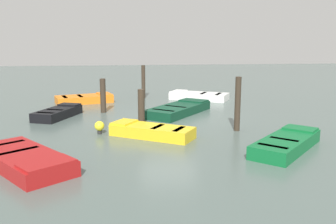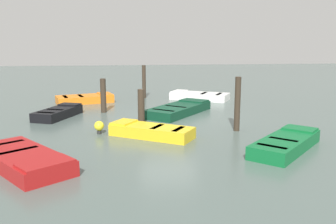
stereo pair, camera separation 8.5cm
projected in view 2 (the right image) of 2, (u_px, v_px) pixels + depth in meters
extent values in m
plane|color=#4C5B56|center=(168.00, 120.00, 15.55)|extent=(80.00, 80.00, 0.00)
cube|color=orange|center=(85.00, 99.00, 20.05)|extent=(2.25, 3.31, 0.40)
cube|color=black|center=(85.00, 97.00, 20.02)|extent=(1.82, 2.78, 0.04)
cube|color=orange|center=(105.00, 94.00, 20.48)|extent=(1.43, 1.01, 0.06)
cube|color=black|center=(80.00, 96.00, 19.93)|extent=(1.14, 0.51, 0.04)
cube|color=black|center=(65.00, 97.00, 19.59)|extent=(1.14, 0.51, 0.04)
cube|color=#0C3823|center=(179.00, 110.00, 16.87)|extent=(3.96, 3.61, 0.40)
cube|color=maroon|center=(179.00, 107.00, 16.84)|extent=(3.31, 2.99, 0.04)
cube|color=#0C3823|center=(194.00, 100.00, 18.11)|extent=(1.49, 1.56, 0.06)
cube|color=maroon|center=(176.00, 107.00, 16.59)|extent=(0.87, 1.00, 0.04)
cube|color=maroon|center=(163.00, 110.00, 15.68)|extent=(0.87, 1.00, 0.04)
cube|color=maroon|center=(23.00, 159.00, 9.65)|extent=(3.60, 3.21, 0.40)
cube|color=black|center=(22.00, 154.00, 9.63)|extent=(3.00, 2.65, 0.04)
cube|color=maroon|center=(45.00, 163.00, 8.67)|extent=(1.37, 1.46, 0.06)
cube|color=black|center=(18.00, 151.00, 9.80)|extent=(0.82, 0.99, 0.04)
cube|color=black|center=(5.00, 144.00, 10.46)|extent=(0.82, 0.99, 0.04)
cube|color=black|center=(58.00, 113.00, 16.02)|extent=(2.82, 1.98, 0.40)
cube|color=gray|center=(58.00, 110.00, 15.99)|extent=(2.37, 1.62, 0.04)
cube|color=black|center=(70.00, 104.00, 16.94)|extent=(0.90, 1.09, 0.06)
cube|color=#776E5D|center=(55.00, 110.00, 15.80)|extent=(0.50, 0.83, 0.04)
cube|color=#776E5D|center=(46.00, 113.00, 15.12)|extent=(0.50, 0.83, 0.04)
cube|color=#0F602D|center=(286.00, 144.00, 11.15)|extent=(3.20, 3.19, 0.40)
cube|color=orange|center=(286.00, 139.00, 11.12)|extent=(2.66, 2.66, 0.04)
cube|color=#0F602D|center=(300.00, 129.00, 12.13)|extent=(1.25, 1.25, 0.06)
cube|color=#B06E1E|center=(283.00, 140.00, 10.92)|extent=(0.77, 0.77, 0.04)
cube|color=#B06E1E|center=(272.00, 147.00, 10.19)|extent=(0.77, 0.77, 0.04)
cube|color=gold|center=(152.00, 131.00, 12.71)|extent=(2.51, 3.07, 0.40)
cube|color=#4C3319|center=(152.00, 128.00, 12.68)|extent=(2.07, 2.57, 0.04)
cube|color=gold|center=(124.00, 122.00, 13.16)|extent=(1.15, 1.07, 0.06)
cube|color=#42301E|center=(157.00, 127.00, 12.58)|extent=(0.80, 0.62, 0.04)
cube|color=#42301E|center=(178.00, 129.00, 12.23)|extent=(0.80, 0.62, 0.04)
cube|color=silver|center=(200.00, 96.00, 21.12)|extent=(2.89, 3.59, 0.40)
cube|color=#334772|center=(200.00, 94.00, 21.09)|extent=(2.37, 3.00, 0.04)
cube|color=silver|center=(179.00, 91.00, 21.55)|extent=(1.48, 1.27, 0.06)
cube|color=navy|center=(204.00, 93.00, 20.99)|extent=(1.07, 0.73, 0.04)
cube|color=navy|center=(219.00, 94.00, 20.65)|extent=(1.07, 0.73, 0.04)
cylinder|color=#33281E|center=(237.00, 104.00, 13.45)|extent=(0.22, 0.22, 2.06)
cylinder|color=#33281E|center=(103.00, 96.00, 17.11)|extent=(0.27, 0.27, 1.63)
cylinder|color=#33281E|center=(141.00, 107.00, 14.60)|extent=(0.27, 0.27, 1.45)
cylinder|color=#33281E|center=(144.00, 82.00, 21.58)|extent=(0.23, 0.23, 1.98)
cylinder|color=#262626|center=(99.00, 132.00, 13.16)|extent=(0.16, 0.16, 0.12)
sphere|color=yellow|center=(99.00, 126.00, 13.12)|extent=(0.36, 0.36, 0.36)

